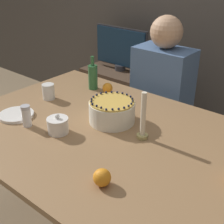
% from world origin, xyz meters
% --- Properties ---
extents(dining_table, '(1.63, 1.13, 0.73)m').
position_xyz_m(dining_table, '(0.00, 0.00, 0.64)').
color(dining_table, '#936D47').
rests_on(dining_table, ground_plane).
extents(cake, '(0.25, 0.25, 0.13)m').
position_xyz_m(cake, '(-0.05, 0.10, 0.79)').
color(cake, white).
rests_on(cake, dining_table).
extents(sugar_bowl, '(0.11, 0.11, 0.10)m').
position_xyz_m(sugar_bowl, '(-0.18, -0.16, 0.77)').
color(sugar_bowl, white).
rests_on(sugar_bowl, dining_table).
extents(sugar_shaker, '(0.05, 0.05, 0.12)m').
position_xyz_m(sugar_shaker, '(-0.36, -0.22, 0.79)').
color(sugar_shaker, white).
rests_on(sugar_shaker, dining_table).
extents(plate_stack, '(0.20, 0.20, 0.02)m').
position_xyz_m(plate_stack, '(-0.50, -0.19, 0.74)').
color(plate_stack, white).
rests_on(plate_stack, dining_table).
extents(candle, '(0.06, 0.06, 0.24)m').
position_xyz_m(candle, '(0.18, 0.07, 0.83)').
color(candle, tan).
rests_on(candle, dining_table).
extents(bottle, '(0.06, 0.06, 0.23)m').
position_xyz_m(bottle, '(-0.44, 0.38, 0.82)').
color(bottle, '#2D6638').
rests_on(bottle, dining_table).
extents(cup, '(0.08, 0.08, 0.10)m').
position_xyz_m(cup, '(-0.54, 0.08, 0.78)').
color(cup, white).
rests_on(cup, dining_table).
extents(orange_fruit_0, '(0.07, 0.07, 0.07)m').
position_xyz_m(orange_fruit_0, '(-0.32, 0.39, 0.76)').
color(orange_fruit_0, orange).
rests_on(orange_fruit_0, dining_table).
extents(orange_fruit_1, '(0.07, 0.07, 0.07)m').
position_xyz_m(orange_fruit_1, '(0.26, -0.33, 0.77)').
color(orange_fruit_1, orange).
rests_on(orange_fruit_1, dining_table).
extents(person_man_blue_shirt, '(0.40, 0.34, 1.20)m').
position_xyz_m(person_man_blue_shirt, '(-0.13, 0.76, 0.52)').
color(person_man_blue_shirt, '#2D2D38').
rests_on(person_man_blue_shirt, ground_plane).
extents(side_cabinet, '(0.66, 0.42, 0.57)m').
position_xyz_m(side_cabinet, '(-0.81, 1.14, 0.29)').
color(side_cabinet, '#4C3828').
rests_on(side_cabinet, ground_plane).
extents(tv_monitor, '(0.56, 0.10, 0.39)m').
position_xyz_m(tv_monitor, '(-0.81, 1.15, 0.78)').
color(tv_monitor, '#2D2D33').
rests_on(tv_monitor, side_cabinet).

